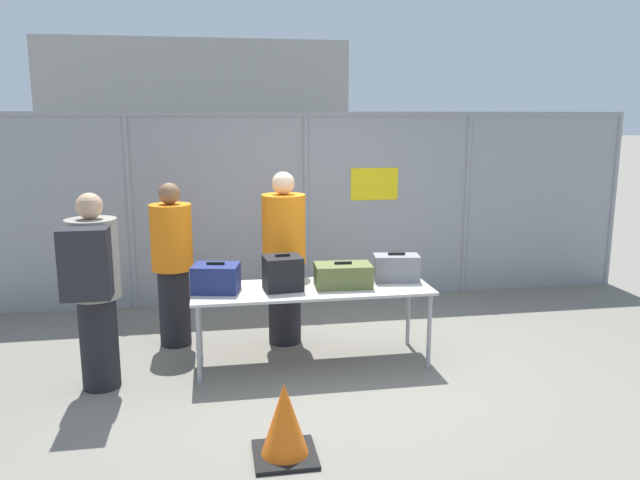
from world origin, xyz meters
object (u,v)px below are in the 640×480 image
suitcase_grey (396,268)px  traveler_hooded (94,285)px  suitcase_navy (216,278)px  suitcase_black (283,273)px  suitcase_olive (343,275)px  security_worker_near (284,256)px  security_worker_far (172,263)px  utility_trailer (355,242)px  inspection_table (312,293)px  traffic_cone (285,423)px

suitcase_grey → traveler_hooded: (-2.69, -0.38, 0.06)m
suitcase_navy → traveler_hooded: size_ratio=0.27×
suitcase_black → suitcase_grey: suitcase_black is taller
suitcase_olive → security_worker_near: (-0.48, 0.60, 0.07)m
security_worker_near → suitcase_black: bearing=75.0°
traveler_hooded → suitcase_black: bearing=-0.8°
suitcase_grey → security_worker_far: bearing=163.8°
utility_trailer → inspection_table: bearing=-109.4°
inspection_table → security_worker_near: (-0.19, 0.59, 0.22)m
inspection_table → suitcase_olive: (0.29, -0.01, 0.16)m
suitcase_grey → traffic_cone: bearing=-126.8°
suitcase_black → suitcase_grey: bearing=6.0°
suitcase_black → suitcase_olive: suitcase_black is taller
security_worker_near → traffic_cone: (-0.26, -2.19, -0.65)m
traveler_hooded → security_worker_near: size_ratio=0.96×
suitcase_grey → traveler_hooded: bearing=-172.0°
suitcase_olive → traffic_cone: suitcase_olive is taller
suitcase_olive → security_worker_near: bearing=128.3°
suitcase_black → suitcase_navy: bearing=176.7°
suitcase_black → suitcase_olive: size_ratio=0.67×
inspection_table → suitcase_olive: size_ratio=4.08×
suitcase_grey → security_worker_far: security_worker_far is taller
suitcase_navy → suitcase_olive: bearing=-1.7°
inspection_table → traveler_hooded: 1.89m
suitcase_navy → security_worker_near: 0.89m
traffic_cone → suitcase_navy: bearing=104.5°
utility_trailer → traveler_hooded: bearing=-129.8°
suitcase_black → utility_trailer: bearing=66.8°
suitcase_olive → traffic_cone: size_ratio=1.00×
inspection_table → traveler_hooded: bearing=-171.7°
suitcase_black → traffic_cone: 1.72m
inspection_table → security_worker_near: security_worker_near is taller
security_worker_far → traffic_cone: 2.54m
suitcase_grey → security_worker_near: security_worker_near is taller
inspection_table → suitcase_grey: suitcase_grey is taller
suitcase_black → traveler_hooded: (-1.59, -0.26, 0.04)m
traffic_cone → suitcase_grey: bearing=53.2°
inspection_table → traveler_hooded: traveler_hooded is taller
suitcase_navy → suitcase_olive: suitcase_navy is taller
suitcase_grey → traffic_cone: suitcase_grey is taller
inspection_table → security_worker_far: security_worker_far is taller
suitcase_olive → suitcase_grey: 0.56m
suitcase_black → security_worker_far: (-1.02, 0.73, -0.03)m
suitcase_black → suitcase_olive: bearing=-0.0°
traveler_hooded → traffic_cone: size_ratio=3.13×
traveler_hooded → utility_trailer: 4.78m
traveler_hooded → traffic_cone: bearing=-53.4°
suitcase_olive → utility_trailer: suitcase_olive is taller
suitcase_black → traffic_cone: size_ratio=0.67×
security_worker_near → inspection_table: bearing=100.2°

